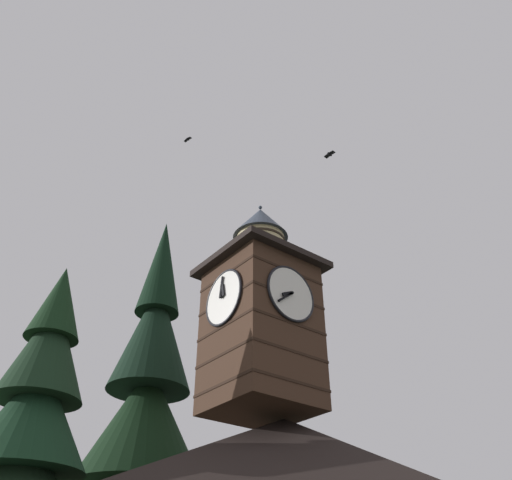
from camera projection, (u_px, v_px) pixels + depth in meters
The scene contains 6 objects.
clock_tower at pixel (261, 315), 20.65m from camera, with size 4.05×4.05×8.86m.
pine_tree_behind at pixel (142, 443), 22.52m from camera, with size 6.75×6.75×18.84m.
pine_tree_aside at pixel (19, 480), 15.23m from camera, with size 5.40×5.40×11.92m.
moon at pixel (240, 451), 49.02m from camera, with size 2.23×2.23×2.23m.
flying_bird_high at pixel (188, 139), 28.32m from camera, with size 0.22×0.49×0.11m.
flying_bird_low at pixel (330, 154), 26.64m from camera, with size 0.31×0.59×0.17m.
Camera 1 is at (13.84, 12.59, 2.02)m, focal length 38.71 mm.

